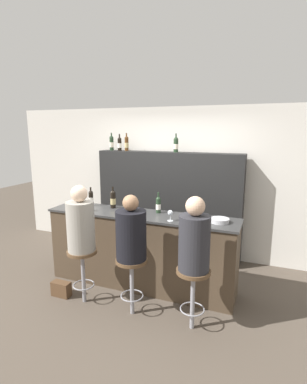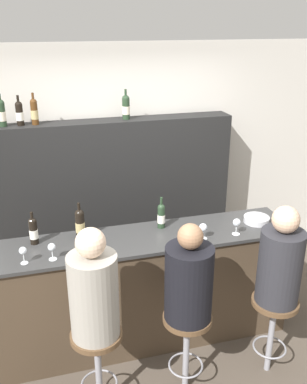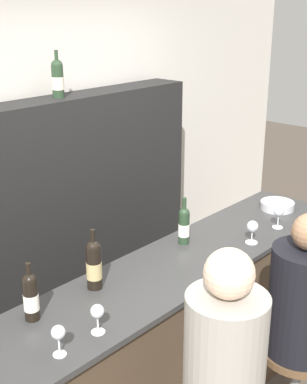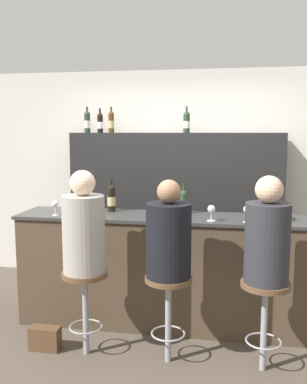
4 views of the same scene
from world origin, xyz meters
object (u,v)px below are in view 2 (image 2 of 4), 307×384
wine_glass_2 (203,228)px  guest_seated_left (94,291)px  bar_stool_middle (187,333)px  wine_bottle_counter_0 (33,231)px  bar_stool_left (97,350)px  wine_bottle_backbar_2 (34,111)px  guest_seated_middle (189,280)px  wine_bottle_backbar_0 (2,113)px  wine_bottle_backbar_1 (19,113)px  wine_glass_3 (237,223)px  wine_bottle_counter_2 (161,215)px  bar_stool_right (273,316)px  wine_glass_0 (23,252)px  metal_bowl (256,219)px  wine_bottle_backbar_3 (126,107)px  guest_seated_right (280,262)px  wine_glass_1 (52,248)px  wine_bottle_counter_1 (80,223)px

wine_glass_2 → guest_seated_left: size_ratio=0.17×
guest_seated_left → bar_stool_middle: bearing=-0.0°
wine_bottle_counter_0 → wine_glass_2: wine_bottle_counter_0 is taller
bar_stool_left → wine_bottle_backbar_2: bearing=98.3°
bar_stool_left → guest_seated_middle: guest_seated_middle is taller
wine_bottle_backbar_0 → wine_bottle_backbar_1: wine_bottle_backbar_0 is taller
wine_glass_2 → wine_glass_3: (0.31, 0.00, 0.01)m
wine_bottle_counter_2 → bar_stool_right: wine_bottle_counter_2 is taller
wine_glass_3 → bar_stool_right: 0.81m
wine_bottle_backbar_1 → guest_seated_left: size_ratio=0.35×
wine_glass_0 → metal_bowl: bearing=4.7°
wine_bottle_backbar_0 → wine_bottle_backbar_3: bearing=0.0°
wine_bottle_counter_2 → wine_bottle_backbar_0: 1.83m
wine_bottle_counter_2 → bar_stool_left: 1.26m
metal_bowl → bar_stool_left: metal_bowl is taller
bar_stool_right → guest_seated_right: size_ratio=0.87×
wine_glass_3 → bar_stool_left: bearing=-158.9°
wine_glass_1 → wine_glass_3: wine_glass_3 is taller
wine_bottle_backbar_0 → wine_bottle_backbar_2: (0.30, 0.00, -0.00)m
wine_bottle_backbar_1 → wine_bottle_backbar_3: wine_bottle_backbar_3 is taller
wine_bottle_backbar_3 → wine_bottle_counter_0: bearing=-134.9°
wine_bottle_backbar_1 → bar_stool_right: (1.85, -1.83, -1.40)m
wine_bottle_counter_1 → bar_stool_right: 1.77m
wine_bottle_backbar_2 → metal_bowl: 2.37m
wine_glass_3 → wine_bottle_backbar_0: bearing=144.8°
wine_bottle_backbar_0 → wine_glass_0: (0.11, -1.33, -0.80)m
guest_seated_left → wine_bottle_counter_2: bearing=48.1°
wine_bottle_counter_1 → wine_bottle_backbar_3: size_ratio=1.05×
wine_bottle_counter_0 → bar_stool_middle: bearing=-37.1°
bar_stool_right → bar_stool_middle: bearing=180.0°
wine_bottle_backbar_0 → wine_glass_0: wine_bottle_backbar_0 is taller
wine_glass_2 → bar_stool_middle: (-0.31, -0.51, -0.61)m
wine_bottle_counter_2 → wine_bottle_backbar_0: size_ratio=0.93×
wine_bottle_counter_1 → wine_bottle_backbar_3: bearing=58.1°
wine_bottle_counter_1 → bar_stool_left: wine_bottle_counter_1 is taller
wine_bottle_backbar_3 → wine_glass_2: bearing=-74.9°
wine_bottle_backbar_3 → bar_stool_right: size_ratio=0.43×
wine_bottle_counter_1 → wine_bottle_backbar_3: wine_bottle_backbar_3 is taller
wine_glass_3 → guest_seated_middle: (-0.62, -0.51, -0.14)m
wine_glass_3 → metal_bowl: wine_glass_3 is taller
metal_bowl → wine_bottle_backbar_3: bearing=129.5°
wine_bottle_counter_0 → wine_bottle_counter_1: bearing=-0.0°
wine_bottle_counter_0 → wine_bottle_counter_2: size_ratio=0.98×
wine_bottle_counter_0 → wine_glass_3: wine_bottle_counter_0 is taller
wine_glass_2 → guest_seated_right: (0.44, -0.51, -0.10)m
wine_bottle_counter_0 → wine_bottle_backbar_2: 1.29m
bar_stool_right → wine_bottle_counter_2: bearing=131.6°
wine_bottle_backbar_2 → wine_glass_1: size_ratio=2.23×
guest_seated_middle → guest_seated_right: bearing=0.0°
wine_bottle_backbar_1 → guest_seated_right: bearing=-44.7°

